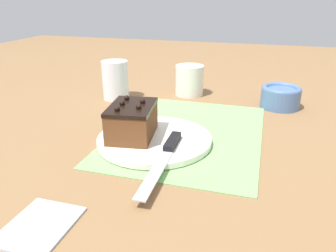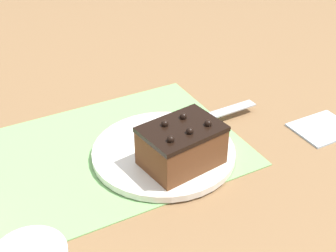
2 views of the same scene
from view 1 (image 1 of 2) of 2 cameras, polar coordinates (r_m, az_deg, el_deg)
name	(u,v)px [view 1 (image 1 of 2)]	position (r m, az deg, el deg)	size (l,w,h in m)	color
ground_plane	(188,133)	(0.78, 3.50, -1.24)	(3.00, 3.00, 0.00)	olive
placemat_woven	(188,132)	(0.78, 3.50, -1.11)	(0.46, 0.34, 0.00)	#7AB266
cake_plate	(154,139)	(0.73, -2.38, -2.34)	(0.25, 0.25, 0.01)	white
chocolate_cake	(132,121)	(0.72, -6.27, 0.95)	(0.14, 0.11, 0.08)	brown
serving_knife	(167,151)	(0.65, -0.14, -4.42)	(0.25, 0.03, 0.01)	black
drinking_glass	(115,80)	(1.03, -9.14, 7.88)	(0.08, 0.08, 0.12)	white
small_bowl	(281,96)	(1.00, 19.02, 4.93)	(0.11, 0.11, 0.06)	#4C6B9E
coffee_mug	(190,80)	(1.07, 3.79, 7.98)	(0.10, 0.09, 0.10)	silver
folded_napkin	(40,225)	(0.52, -21.47, -15.68)	(0.11, 0.09, 0.01)	silver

